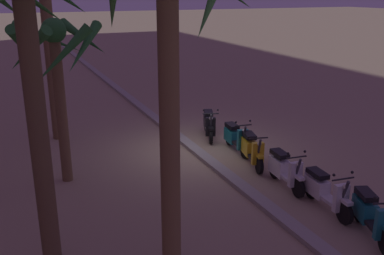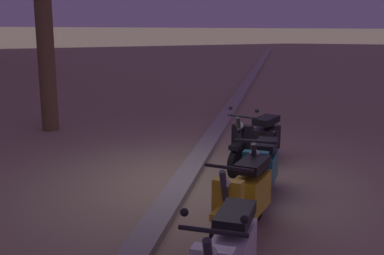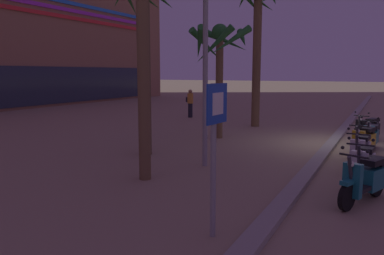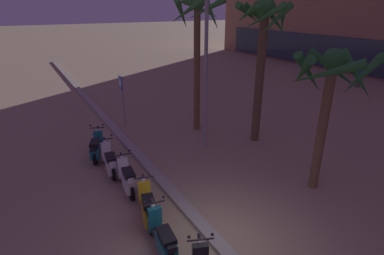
{
  "view_description": "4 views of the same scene",
  "coord_description": "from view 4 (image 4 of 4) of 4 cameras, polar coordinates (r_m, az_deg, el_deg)",
  "views": [
    {
      "loc": [
        -12.1,
        5.52,
        5.02
      ],
      "look_at": [
        -1.35,
        0.77,
        1.28
      ],
      "focal_mm": 40.26,
      "sensor_mm": 36.0,
      "label": 1
    },
    {
      "loc": [
        -7.46,
        -1.5,
        2.65
      ],
      "look_at": [
        0.22,
        0.01,
        0.87
      ],
      "focal_mm": 46.32,
      "sensor_mm": 36.0,
      "label": 2
    },
    {
      "loc": [
        -14.17,
        -1.56,
        2.56
      ],
      "look_at": [
        -4.05,
        3.7,
        0.89
      ],
      "focal_mm": 35.24,
      "sensor_mm": 36.0,
      "label": 3
    },
    {
      "loc": [
        4.74,
        -3.39,
        5.46
      ],
      "look_at": [
        -4.49,
        1.93,
        1.2
      ],
      "focal_mm": 28.63,
      "sensor_mm": 36.0,
      "label": 4
    }
  ],
  "objects": [
    {
      "name": "scooter_yellow_gap_after_mid",
      "position": [
        8.51,
        -8.27,
        -14.39
      ],
      "size": [
        1.73,
        0.72,
        1.04
      ],
      "color": "black",
      "rests_on": "ground"
    },
    {
      "name": "crossing_sign",
      "position": [
        14.9,
        -12.86,
        5.87
      ],
      "size": [
        0.6,
        0.14,
        2.4
      ],
      "color": "#939399",
      "rests_on": "ground"
    },
    {
      "name": "scooter_teal_lead_nearest",
      "position": [
        7.58,
        -5.52,
        -19.74
      ],
      "size": [
        1.77,
        0.57,
        1.17
      ],
      "color": "black",
      "rests_on": "ground"
    },
    {
      "name": "pedestrian_window_shopping",
      "position": [
        24.99,
        28.8,
        8.42
      ],
      "size": [
        0.46,
        0.36,
        1.52
      ],
      "color": "brown",
      "rests_on": "ground"
    },
    {
      "name": "ground_plane",
      "position": [
        7.99,
        4.4,
        -21.39
      ],
      "size": [
        200.0,
        200.0,
        0.0
      ],
      "primitive_type": "plane",
      "color": "#9E896B"
    },
    {
      "name": "palm_tree_far_corner",
      "position": [
        9.6,
        24.24,
        7.38
      ],
      "size": [
        2.54,
        2.55,
        4.39
      ],
      "color": "brown",
      "rests_on": "ground"
    },
    {
      "name": "street_lamp",
      "position": [
        11.56,
        2.71,
        17.42
      ],
      "size": [
        0.36,
        0.36,
        7.63
      ],
      "color": "#939399",
      "rests_on": "ground"
    },
    {
      "name": "scooter_white_far_back",
      "position": [
        9.83,
        -11.96,
        -9.27
      ],
      "size": [
        1.74,
        0.56,
        1.17
      ],
      "color": "black",
      "rests_on": "ground"
    },
    {
      "name": "scooter_white_mid_rear",
      "position": [
        11.01,
        -15.09,
        -6.09
      ],
      "size": [
        1.85,
        0.57,
        1.17
      ],
      "color": "black",
      "rests_on": "ground"
    },
    {
      "name": "curb_strip",
      "position": [
        7.99,
        5.0,
        -20.83
      ],
      "size": [
        60.0,
        0.36,
        0.12
      ],
      "primitive_type": "cube",
      "color": "gray",
      "rests_on": "ground"
    },
    {
      "name": "palm_tree_mid_walkway",
      "position": [
        12.58,
        13.09,
        16.2
      ],
      "size": [
        2.2,
        2.22,
        5.76
      ],
      "color": "brown",
      "rests_on": "ground"
    },
    {
      "name": "palm_tree_near_sign",
      "position": [
        13.5,
        1.0,
        17.67
      ],
      "size": [
        2.41,
        2.44,
        5.89
      ],
      "color": "brown",
      "rests_on": "ground"
    },
    {
      "name": "scooter_teal_tail_end",
      "position": [
        12.15,
        -17.35,
        -3.57
      ],
      "size": [
        1.7,
        0.86,
        1.17
      ],
      "color": "black",
      "rests_on": "ground"
    }
  ]
}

